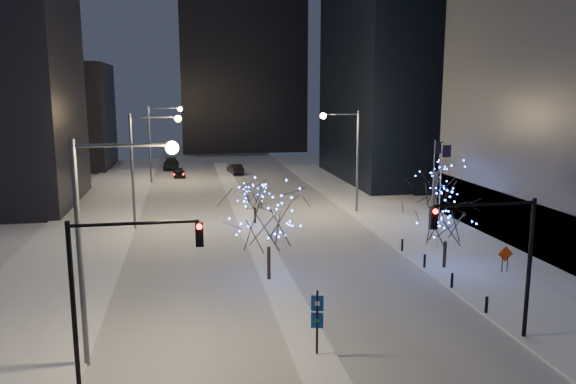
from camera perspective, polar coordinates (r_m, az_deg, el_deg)
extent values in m
plane|color=silver|center=(25.74, 3.16, -17.37)|extent=(160.00, 160.00, 0.00)
cube|color=silver|center=(58.64, -4.83, -1.48)|extent=(20.00, 130.00, 0.02)
cube|color=white|center=(53.76, -4.31, -2.49)|extent=(2.00, 80.00, 0.15)
cube|color=white|center=(48.32, 15.05, -4.29)|extent=(10.00, 90.00, 0.15)
cube|color=white|center=(44.62, -21.14, -5.84)|extent=(8.00, 90.00, 0.15)
cube|color=black|center=(94.50, -23.11, 7.09)|extent=(18.00, 16.00, 16.00)
cube|color=black|center=(115.08, -4.78, 14.78)|extent=(24.00, 14.00, 42.00)
cylinder|color=#595E66|center=(25.54, -20.38, -6.15)|extent=(0.24, 0.24, 10.00)
cylinder|color=#595E66|center=(24.39, -16.43, 4.59)|extent=(4.00, 0.16, 0.16)
sphere|color=#FFC87F|center=(24.28, -11.70, 4.42)|extent=(0.56, 0.56, 0.56)
cylinder|color=#595E66|center=(49.85, -15.53, 1.91)|extent=(0.24, 0.24, 10.00)
cylinder|color=#595E66|center=(49.27, -13.46, 7.41)|extent=(4.00, 0.16, 0.16)
sphere|color=#FFC87F|center=(49.21, -11.10, 7.32)|extent=(0.56, 0.56, 0.56)
cylinder|color=#595E66|center=(74.62, -13.87, 4.66)|extent=(0.24, 0.24, 10.00)
cylinder|color=#595E66|center=(74.23, -12.47, 8.33)|extent=(4.00, 0.16, 0.16)
sphere|color=#FFC87F|center=(74.19, -10.91, 8.27)|extent=(0.56, 0.56, 0.56)
cylinder|color=#595E66|center=(55.11, 7.08, 2.98)|extent=(0.24, 0.24, 10.00)
cylinder|color=#595E66|center=(54.22, 5.41, 7.88)|extent=(3.50, 0.16, 0.16)
sphere|color=#FFC87F|center=(53.78, 3.59, 7.73)|extent=(0.56, 0.56, 0.56)
cylinder|color=black|center=(24.14, -20.97, -10.89)|extent=(0.20, 0.20, 7.00)
cylinder|color=black|center=(22.84, -15.32, -3.10)|extent=(5.00, 0.14, 0.14)
cube|color=black|center=(22.88, -8.99, -4.25)|extent=(0.32, 0.28, 1.00)
sphere|color=#FF0C05|center=(22.62, -9.01, -3.51)|extent=(0.22, 0.22, 0.22)
cylinder|color=black|center=(29.34, 23.28, -7.30)|extent=(0.20, 0.20, 7.00)
cylinder|color=black|center=(27.25, 19.39, -1.18)|extent=(5.00, 0.14, 0.14)
cube|color=black|center=(26.22, 14.56, -2.59)|extent=(0.32, 0.28, 1.00)
sphere|color=#FF0C05|center=(25.99, 14.76, -1.92)|extent=(0.22, 0.22, 0.22)
cylinder|color=silver|center=(43.08, 15.16, -0.49)|extent=(0.10, 0.10, 8.00)
cube|color=black|center=(42.75, 15.80, 4.01)|extent=(0.70, 0.03, 0.90)
cylinder|color=silver|center=(45.55, 14.50, 0.11)|extent=(0.10, 0.10, 8.00)
cube|color=black|center=(45.24, 15.10, 4.37)|extent=(0.70, 0.03, 0.90)
cylinder|color=black|center=(32.51, 19.51, -10.75)|extent=(0.16, 0.16, 0.90)
cylinder|color=black|center=(35.80, 16.32, -8.61)|extent=(0.16, 0.16, 0.90)
cylinder|color=black|center=(39.23, 13.71, -6.82)|extent=(0.16, 0.16, 0.90)
cylinder|color=black|center=(42.76, 11.53, -5.30)|extent=(0.16, 0.16, 0.90)
imported|color=black|center=(79.56, -11.02, 1.96)|extent=(1.88, 4.04, 1.34)
imported|color=black|center=(81.39, -5.38, 2.33)|extent=(2.24, 4.63, 1.46)
imported|color=black|center=(87.92, -11.79, 2.81)|extent=(2.30, 5.59, 1.62)
cylinder|color=black|center=(35.70, -1.96, -7.23)|extent=(0.22, 0.22, 2.10)
cylinder|color=black|center=(50.50, -3.37, -2.41)|extent=(0.22, 0.22, 1.41)
cylinder|color=black|center=(39.47, 15.62, -6.13)|extent=(0.22, 0.22, 1.79)
cylinder|color=black|center=(51.42, 14.93, -2.31)|extent=(0.22, 0.22, 1.76)
cylinder|color=black|center=(25.96, 2.98, -13.25)|extent=(0.11, 0.11, 3.16)
cube|color=#0D3F94|center=(25.58, 3.00, -11.21)|extent=(0.56, 0.23, 0.72)
cube|color=#0D3F94|center=(25.89, 2.98, -12.89)|extent=(0.56, 0.23, 0.72)
cylinder|color=black|center=(39.75, 20.93, -6.88)|extent=(0.06, 0.06, 1.04)
cylinder|color=black|center=(39.95, 21.39, -6.83)|extent=(0.06, 0.06, 1.04)
cube|color=#FF440D|center=(39.65, 21.23, -5.88)|extent=(1.07, 0.06, 1.07)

